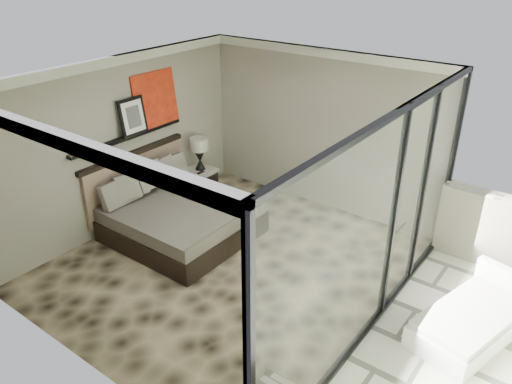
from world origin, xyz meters
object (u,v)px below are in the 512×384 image
Objects in this scene: table_lamp at (199,149)px; bed at (177,215)px; nightstand at (200,182)px; lounger at (473,320)px.

bed is at bearing -62.59° from table_lamp.
nightstand is 5.28m from lounger.
nightstand is (-0.67, 1.28, -0.08)m from bed.
bed is 1.44m from nightstand.
nightstand is 0.65m from table_lamp.
nightstand is 0.86× the size of table_lamp.
table_lamp is at bearing -174.16° from lounger.
bed is at bearing -44.66° from nightstand.
table_lamp is (-0.68, 1.31, 0.56)m from bed.
bed is 3.47× the size of table_lamp.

